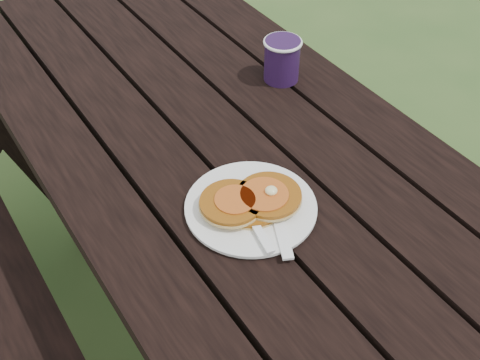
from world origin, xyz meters
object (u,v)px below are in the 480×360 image
picnic_table (233,259)px  plate (251,208)px  pancake_stack (251,200)px  coffee_cup (282,57)px

picnic_table → plate: plate is taller
plate → pancake_stack: bearing=-76.5°
picnic_table → pancake_stack: bearing=-112.2°
pancake_stack → coffee_cup: 0.44m
picnic_table → pancake_stack: size_ratio=9.69×
picnic_table → plate: size_ratio=7.56×
plate → coffee_cup: size_ratio=2.33×
plate → coffee_cup: (0.30, 0.32, 0.05)m
pancake_stack → coffee_cup: bearing=46.7°
picnic_table → plate: (-0.08, -0.18, 0.39)m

